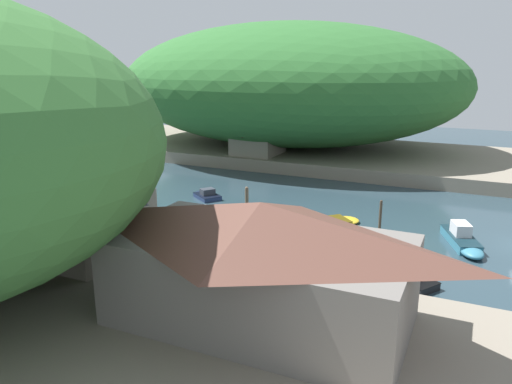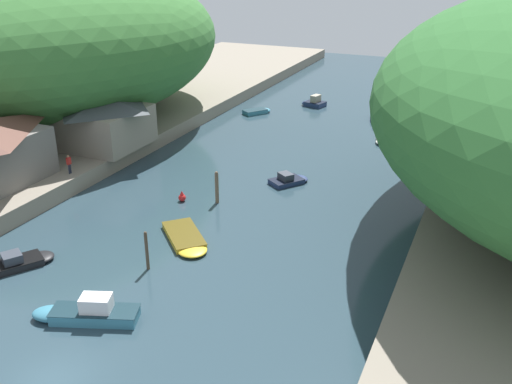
# 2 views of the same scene
# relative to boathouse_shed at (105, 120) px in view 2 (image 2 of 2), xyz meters

# --- Properties ---
(water_surface) EXTENTS (130.00, 130.00, 0.00)m
(water_surface) POSITION_rel_boathouse_shed_xyz_m (16.82, 3.00, -4.09)
(water_surface) COLOR #283D47
(water_surface) RESTS_ON ground
(left_bank) EXTENTS (22.00, 120.00, 1.48)m
(left_bank) POSITION_rel_boathouse_shed_xyz_m (-8.29, 3.00, -3.35)
(left_bank) COLOR gray
(left_bank) RESTS_ON ground
(hillside_left) EXTENTS (28.04, 39.25, 16.35)m
(hillside_left) POSITION_rel_boathouse_shed_xyz_m (-9.39, 8.25, 5.57)
(hillside_left) COLOR #387033
(hillside_left) RESTS_ON left_bank
(boathouse_shed) EXTENTS (7.38, 8.05, 5.05)m
(boathouse_shed) POSITION_rel_boathouse_shed_xyz_m (0.00, 0.00, 0.00)
(boathouse_shed) COLOR gray
(boathouse_shed) RESTS_ON left_bank
(right_bank_cottage) EXTENTS (6.45, 5.75, 4.20)m
(right_bank_cottage) POSITION_rel_boathouse_shed_xyz_m (34.62, 3.15, -0.43)
(right_bank_cottage) COLOR gray
(right_bank_cottage) RESTS_ON right_bank
(boat_small_dinghy) EXTENTS (6.29, 3.61, 1.59)m
(boat_small_dinghy) POSITION_rel_boathouse_shed_xyz_m (15.05, -22.29, -3.60)
(boat_small_dinghy) COLOR teal
(boat_small_dinghy) RESTS_ON water_surface
(boat_cabin_cruiser) EXTENTS (5.58, 5.59, 0.43)m
(boat_cabin_cruiser) POSITION_rel_boathouse_shed_xyz_m (15.68, -11.93, -3.88)
(boat_cabin_cruiser) COLOR gold
(boat_cabin_cruiser) RESTS_ON water_surface
(boat_mid_channel) EXTENTS (2.18, 5.50, 0.53)m
(boat_mid_channel) POSITION_rel_boathouse_shed_xyz_m (24.20, 17.29, -3.83)
(boat_mid_channel) COLOR silver
(boat_mid_channel) RESTS_ON water_surface
(boat_red_skiff) EXTENTS (3.44, 2.68, 1.51)m
(boat_red_skiff) POSITION_rel_boathouse_shed_xyz_m (12.07, 27.87, -3.63)
(boat_red_skiff) COLOR navy
(boat_red_skiff) RESTS_ON water_surface
(boat_yellow_tender) EXTENTS (2.30, 3.55, 1.27)m
(boat_yellow_tender) POSITION_rel_boathouse_shed_xyz_m (21.26, 25.18, -3.70)
(boat_yellow_tender) COLOR navy
(boat_yellow_tender) RESTS_ON water_surface
(boat_far_upstream) EXTENTS (3.37, 3.87, 0.55)m
(boat_far_upstream) POSITION_rel_boathouse_shed_xyz_m (6.80, 21.58, -3.82)
(boat_far_upstream) COLOR teal
(boat_far_upstream) RESTS_ON water_surface
(boat_near_quay) EXTENTS (3.29, 4.24, 0.44)m
(boat_near_quay) POSITION_rel_boathouse_shed_xyz_m (26.95, 23.22, -3.87)
(boat_near_quay) COLOR navy
(boat_near_quay) RESTS_ON water_surface
(boat_moored_right) EXTENTS (3.53, 3.93, 1.02)m
(boat_moored_right) POSITION_rel_boathouse_shed_xyz_m (18.58, 1.49, -3.78)
(boat_moored_right) COLOR navy
(boat_moored_right) RESTS_ON water_surface
(boat_far_right_bank) EXTENTS (3.77, 4.57, 1.07)m
(boat_far_right_bank) POSITION_rel_boathouse_shed_xyz_m (7.25, -19.18, -3.76)
(boat_far_right_bank) COLOR black
(boat_far_right_bank) RESTS_ON water_surface
(mooring_post_second) EXTENTS (0.22, 0.22, 2.78)m
(mooring_post_second) POSITION_rel_boathouse_shed_xyz_m (15.24, -16.17, -2.69)
(mooring_post_second) COLOR #4C3D2D
(mooring_post_second) RESTS_ON water_surface
(mooring_post_fourth) EXTENTS (0.31, 0.31, 2.78)m
(mooring_post_fourth) POSITION_rel_boathouse_shed_xyz_m (14.58, -4.91, -2.69)
(mooring_post_fourth) COLOR brown
(mooring_post_fourth) RESTS_ON water_surface
(channel_buoy_near) EXTENTS (0.63, 0.63, 0.94)m
(channel_buoy_near) POSITION_rel_boathouse_shed_xyz_m (11.76, -5.83, -3.72)
(channel_buoy_near) COLOR red
(channel_buoy_near) RESTS_ON water_surface
(person_on_quay) EXTENTS (0.24, 0.39, 1.69)m
(person_on_quay) POSITION_rel_boathouse_shed_xyz_m (1.64, -7.47, -1.63)
(person_on_quay) COLOR #282D3D
(person_on_quay) RESTS_ON left_bank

